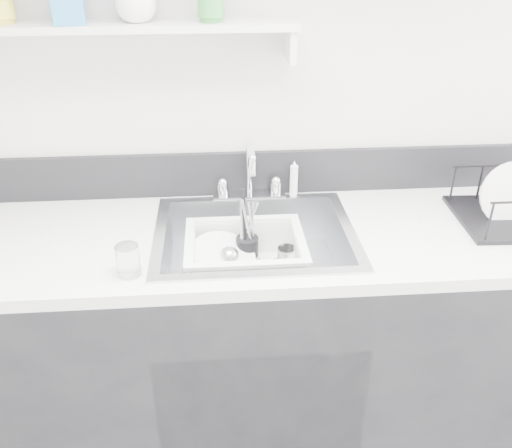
{
  "coord_description": "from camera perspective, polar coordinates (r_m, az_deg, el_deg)",
  "views": [
    {
      "loc": [
        -0.11,
        -0.31,
        1.78
      ],
      "look_at": [
        0.0,
        1.14,
        0.98
      ],
      "focal_mm": 38.0,
      "sensor_mm": 36.0,
      "label": 1
    }
  ],
  "objects": [
    {
      "name": "plate_stack",
      "position": [
        1.8,
        -3.28,
        -4.36
      ],
      "size": [
        0.27,
        0.26,
        0.11
      ],
      "rotation": [
        0.0,
        0.0,
        0.19
      ],
      "color": "white",
      "rests_on": "wash_tub"
    },
    {
      "name": "tumbler_in_tub",
      "position": [
        1.81,
        3.23,
        -3.74
      ],
      "size": [
        0.08,
        0.08,
        0.09
      ],
      "primitive_type": "cylinder",
      "rotation": [
        0.0,
        0.0,
        0.29
      ],
      "color": "white",
      "rests_on": "wash_tub"
    },
    {
      "name": "counter_run",
      "position": [
        2.0,
        -0.12,
        -12.43
      ],
      "size": [
        3.2,
        0.62,
        0.92
      ],
      "color": "black",
      "rests_on": "ground"
    },
    {
      "name": "wash_tub",
      "position": [
        1.78,
        -1.14,
        -3.68
      ],
      "size": [
        0.46,
        0.42,
        0.15
      ],
      "primitive_type": null,
      "rotation": [
        0.0,
        0.0,
        0.35
      ],
      "color": "white",
      "rests_on": "sink"
    },
    {
      "name": "backsplash",
      "position": [
        1.97,
        -0.8,
        5.39
      ],
      "size": [
        3.2,
        0.02,
        0.16
      ],
      "primitive_type": "cube",
      "color": "black",
      "rests_on": "counter_run"
    },
    {
      "name": "wall_shelf",
      "position": [
        1.77,
        -12.85,
        19.39
      ],
      "size": [
        1.0,
        0.16,
        0.12
      ],
      "color": "silver",
      "rests_on": "room_shell"
    },
    {
      "name": "side_sprayer",
      "position": [
        1.95,
        4.0,
        4.76
      ],
      "size": [
        0.03,
        0.03,
        0.14
      ],
      "primitive_type": "cylinder",
      "color": "white",
      "rests_on": "counter_run"
    },
    {
      "name": "utensil_cup",
      "position": [
        1.84,
        -0.94,
        -2.53
      ],
      "size": [
        0.08,
        0.08,
        0.26
      ],
      "rotation": [
        0.0,
        0.0,
        0.01
      ],
      "color": "black",
      "rests_on": "wash_tub"
    },
    {
      "name": "bowl_small",
      "position": [
        1.74,
        3.42,
        -6.08
      ],
      "size": [
        0.15,
        0.15,
        0.04
      ],
      "primitive_type": "imported",
      "rotation": [
        0.0,
        0.0,
        0.31
      ],
      "color": "white",
      "rests_on": "wash_tub"
    },
    {
      "name": "tumbler_counter",
      "position": [
        1.55,
        -13.31,
        -3.75
      ],
      "size": [
        0.07,
        0.07,
        0.09
      ],
      "primitive_type": "cylinder",
      "rotation": [
        0.0,
        0.0,
        -0.11
      ],
      "color": "white",
      "rests_on": "counter_run"
    },
    {
      "name": "ladle",
      "position": [
        1.76,
        -1.33,
        -4.81
      ],
      "size": [
        0.25,
        0.27,
        0.08
      ],
      "primitive_type": null,
      "rotation": [
        0.0,
        0.0,
        -0.85
      ],
      "color": "silver",
      "rests_on": "wash_tub"
    },
    {
      "name": "faucet",
      "position": [
        1.93,
        -0.69,
        4.24
      ],
      "size": [
        0.26,
        0.18,
        0.23
      ],
      "color": "silver",
      "rests_on": "counter_run"
    },
    {
      "name": "room_shell",
      "position": [
        0.71,
        5.12,
        20.91
      ],
      "size": [
        3.5,
        3.0,
        2.6
      ],
      "color": "silver",
      "rests_on": "ground"
    },
    {
      "name": "sink",
      "position": [
        1.78,
        -0.13,
        -3.45
      ],
      "size": [
        0.64,
        0.52,
        0.2
      ],
      "primitive_type": null,
      "color": "silver",
      "rests_on": "counter_run"
    }
  ]
}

